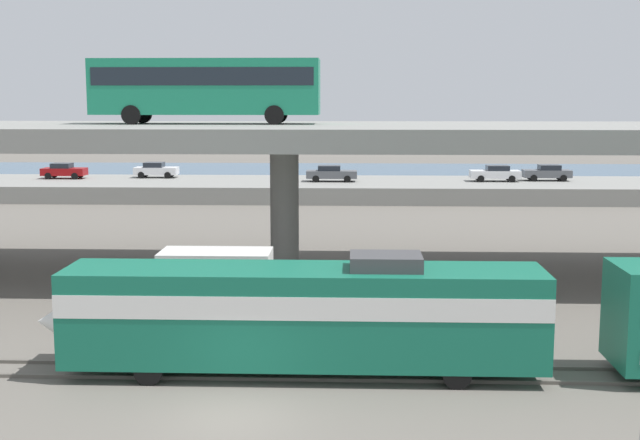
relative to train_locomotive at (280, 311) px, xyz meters
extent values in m
plane|color=#605B54|center=(-1.11, -4.00, -2.19)|extent=(260.00, 260.00, 0.00)
cube|color=#59544C|center=(-1.11, -0.76, -2.13)|extent=(110.00, 0.12, 0.12)
cube|color=#59544C|center=(-1.11, 0.76, -2.13)|extent=(110.00, 0.12, 0.12)
cube|color=#14664C|center=(0.81, 0.00, -0.11)|extent=(16.15, 3.00, 3.20)
cube|color=silver|center=(0.81, 0.00, 0.46)|extent=(16.15, 3.04, 0.77)
cone|color=silver|center=(-7.27, 0.00, -0.43)|extent=(2.20, 2.85, 2.85)
cube|color=black|center=(-5.61, 0.00, 0.78)|extent=(2.20, 2.70, 1.02)
cube|color=#3F3F42|center=(3.56, 0.00, 1.74)|extent=(2.40, 1.80, 0.50)
cylinder|color=black|center=(-4.24, -1.35, -1.71)|extent=(0.96, 0.18, 0.96)
cylinder|color=black|center=(-4.24, 1.35, -1.71)|extent=(0.96, 0.18, 0.96)
cylinder|color=black|center=(5.86, -1.35, -1.71)|extent=(0.96, 0.18, 0.96)
cylinder|color=black|center=(5.86, 1.35, -1.71)|extent=(0.96, 0.18, 0.96)
cube|color=gray|center=(-1.11, 16.00, 5.21)|extent=(96.00, 12.86, 1.10)
cylinder|color=gray|center=(-1.11, 16.00, 1.24)|extent=(1.50, 1.50, 6.85)
cube|color=#197A56|center=(-5.33, 17.11, 7.71)|extent=(12.00, 2.55, 2.90)
cube|color=black|center=(-5.33, 17.11, 8.23)|extent=(11.52, 2.59, 0.93)
cube|color=black|center=(0.62, 17.11, 8.06)|extent=(0.08, 2.30, 1.74)
cylinder|color=black|center=(-1.61, 18.32, 6.26)|extent=(1.00, 0.26, 1.00)
cylinder|color=black|center=(-1.61, 15.90, 6.26)|extent=(1.00, 0.26, 1.00)
cylinder|color=black|center=(-9.05, 18.32, 6.26)|extent=(1.00, 0.26, 1.00)
cylinder|color=black|center=(-9.05, 15.90, 6.26)|extent=(1.00, 0.26, 1.00)
cube|color=#9E998C|center=(-6.74, 6.58, -0.75)|extent=(2.00, 2.30, 2.00)
cube|color=silver|center=(-3.24, 6.58, -0.45)|extent=(4.60, 2.30, 2.60)
cylinder|color=black|center=(-6.45, 5.49, -1.75)|extent=(0.88, 0.28, 0.88)
cylinder|color=black|center=(-6.45, 7.68, -1.75)|extent=(0.88, 0.28, 0.88)
cylinder|color=black|center=(-2.23, 5.49, -1.75)|extent=(0.88, 0.28, 0.88)
cylinder|color=black|center=(-2.23, 7.68, -1.75)|extent=(0.88, 0.28, 0.88)
cube|color=gray|center=(-1.11, 51.00, -1.43)|extent=(71.05, 12.17, 1.53)
cube|color=maroon|center=(-25.37, 52.64, 0.01)|extent=(4.15, 1.78, 0.70)
cube|color=#1E232B|center=(-25.58, 52.64, 0.60)|extent=(1.83, 1.57, 0.48)
cylinder|color=black|center=(-24.08, 53.49, -0.34)|extent=(0.64, 0.20, 0.64)
cylinder|color=black|center=(-24.08, 51.80, -0.34)|extent=(0.64, 0.20, 0.64)
cylinder|color=black|center=(-26.66, 53.49, -0.34)|extent=(0.64, 0.20, 0.64)
cylinder|color=black|center=(-26.66, 51.80, -0.34)|extent=(0.64, 0.20, 0.64)
cube|color=#515459|center=(0.52, 50.77, 0.01)|extent=(4.69, 1.81, 0.70)
cube|color=#1E232B|center=(0.29, 50.77, 0.60)|extent=(2.07, 1.60, 0.48)
cylinder|color=black|center=(1.98, 51.63, -0.34)|extent=(0.64, 0.20, 0.64)
cylinder|color=black|center=(1.98, 49.91, -0.34)|extent=(0.64, 0.20, 0.64)
cylinder|color=black|center=(-0.93, 51.63, -0.34)|extent=(0.64, 0.20, 0.64)
cylinder|color=black|center=(-0.93, 49.91, -0.34)|extent=(0.64, 0.20, 0.64)
cube|color=#515459|center=(20.73, 52.29, 0.01)|extent=(4.42, 1.75, 0.70)
cube|color=#1E232B|center=(20.95, 52.29, 0.60)|extent=(1.95, 1.54, 0.48)
cylinder|color=black|center=(19.35, 51.46, -0.34)|extent=(0.64, 0.20, 0.64)
cylinder|color=black|center=(19.35, 53.13, -0.34)|extent=(0.64, 0.20, 0.64)
cylinder|color=black|center=(22.10, 51.46, -0.34)|extent=(0.64, 0.20, 0.64)
cylinder|color=black|center=(22.10, 53.13, -0.34)|extent=(0.64, 0.20, 0.64)
cube|color=silver|center=(-16.70, 53.94, 0.01)|extent=(4.17, 1.85, 0.70)
cube|color=#1E232B|center=(-16.91, 53.94, 0.60)|extent=(1.83, 1.63, 0.48)
cylinder|color=black|center=(-15.41, 54.82, -0.34)|extent=(0.64, 0.20, 0.64)
cylinder|color=black|center=(-15.41, 53.06, -0.34)|extent=(0.64, 0.20, 0.64)
cylinder|color=black|center=(-17.99, 54.82, -0.34)|extent=(0.64, 0.20, 0.64)
cylinder|color=black|center=(-17.99, 53.06, -0.34)|extent=(0.64, 0.20, 0.64)
cube|color=silver|center=(15.75, 51.48, 0.01)|extent=(4.60, 1.86, 0.70)
cube|color=#1E232B|center=(15.98, 51.48, 0.60)|extent=(2.02, 1.64, 0.48)
cylinder|color=black|center=(14.32, 50.60, -0.34)|extent=(0.64, 0.20, 0.64)
cylinder|color=black|center=(14.32, 52.36, -0.34)|extent=(0.64, 0.20, 0.64)
cylinder|color=black|center=(17.17, 50.60, -0.34)|extent=(0.64, 0.20, 0.64)
cylinder|color=black|center=(17.17, 52.36, -0.34)|extent=(0.64, 0.20, 0.64)
cube|color=#385B7A|center=(-1.11, 74.00, -2.19)|extent=(140.00, 36.00, 0.01)
camera|label=1|loc=(2.42, -27.88, 7.22)|focal=47.57mm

